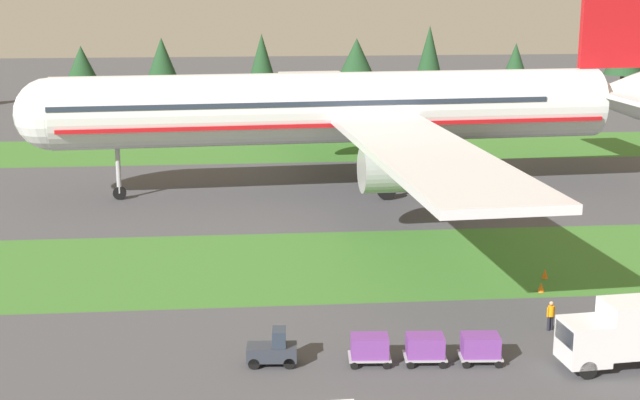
{
  "coord_description": "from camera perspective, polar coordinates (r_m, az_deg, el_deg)",
  "views": [
    {
      "loc": [
        -3.84,
        -36.66,
        19.68
      ],
      "look_at": [
        2.13,
        27.53,
        4.0
      ],
      "focal_mm": 51.54,
      "sensor_mm": 36.0,
      "label": 1
    }
  ],
  "objects": [
    {
      "name": "grass_strip_near",
      "position": [
        64.66,
        -1.66,
        -4.05
      ],
      "size": [
        320.0,
        16.36,
        0.01
      ],
      "primitive_type": "cube",
      "color": "#3D752D",
      "rests_on": "ground"
    },
    {
      "name": "grass_strip_far",
      "position": [
        108.08,
        -3.19,
        3.16
      ],
      "size": [
        320.0,
        16.36,
        0.01
      ],
      "primitive_type": "cube",
      "color": "#3D752D",
      "rests_on": "ground"
    },
    {
      "name": "airliner",
      "position": [
        85.47,
        2.1,
        5.8
      ],
      "size": [
        60.96,
        75.12,
        22.28
      ],
      "rotation": [
        0.0,
        0.0,
        1.64
      ],
      "color": "silver",
      "rests_on": "ground"
    },
    {
      "name": "baggage_tug",
      "position": [
        48.41,
        -2.92,
        -9.29
      ],
      "size": [
        2.69,
        1.48,
        1.97
      ],
      "rotation": [
        0.0,
        0.0,
        1.5
      ],
      "color": "#2D333D",
      "rests_on": "ground"
    },
    {
      "name": "cargo_dolly_lead",
      "position": [
        48.47,
        3.1,
        -9.12
      ],
      "size": [
        2.3,
        1.65,
        1.55
      ],
      "rotation": [
        0.0,
        0.0,
        1.5
      ],
      "color": "#A3A3A8",
      "rests_on": "ground"
    },
    {
      "name": "cargo_dolly_second",
      "position": [
        48.77,
        6.54,
        -9.05
      ],
      "size": [
        2.3,
        1.65,
        1.55
      ],
      "rotation": [
        0.0,
        0.0,
        1.5
      ],
      "color": "#A3A3A8",
      "rests_on": "ground"
    },
    {
      "name": "cargo_dolly_third",
      "position": [
        49.23,
        9.93,
        -8.95
      ],
      "size": [
        2.3,
        1.65,
        1.55
      ],
      "rotation": [
        0.0,
        0.0,
        1.5
      ],
      "color": "#A3A3A8",
      "rests_on": "ground"
    },
    {
      "name": "catering_truck",
      "position": [
        50.24,
        18.61,
        -7.74
      ],
      "size": [
        7.13,
        2.9,
        3.58
      ],
      "rotation": [
        0.0,
        0.0,
        1.66
      ],
      "color": "silver",
      "rests_on": "ground"
    },
    {
      "name": "ground_crew_marshaller",
      "position": [
        54.4,
        14.14,
        -6.91
      ],
      "size": [
        0.53,
        0.36,
        1.74
      ],
      "rotation": [
        0.0,
        0.0,
        3.51
      ],
      "color": "black",
      "rests_on": "ground"
    },
    {
      "name": "taxiway_marker_1",
      "position": [
        63.59,
        13.79,
        -4.46
      ],
      "size": [
        0.44,
        0.44,
        0.64
      ],
      "primitive_type": "cone",
      "color": "orange",
      "rests_on": "ground"
    },
    {
      "name": "taxiway_marker_2",
      "position": [
        60.85,
        13.57,
        -5.29
      ],
      "size": [
        0.44,
        0.44,
        0.62
      ],
      "primitive_type": "cone",
      "color": "orange",
      "rests_on": "ground"
    },
    {
      "name": "distant_tree_line",
      "position": [
        150.24,
        -2.24,
        8.76
      ],
      "size": [
        185.0,
        10.31,
        12.1
      ],
      "color": "#4C3823",
      "rests_on": "ground"
    }
  ]
}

